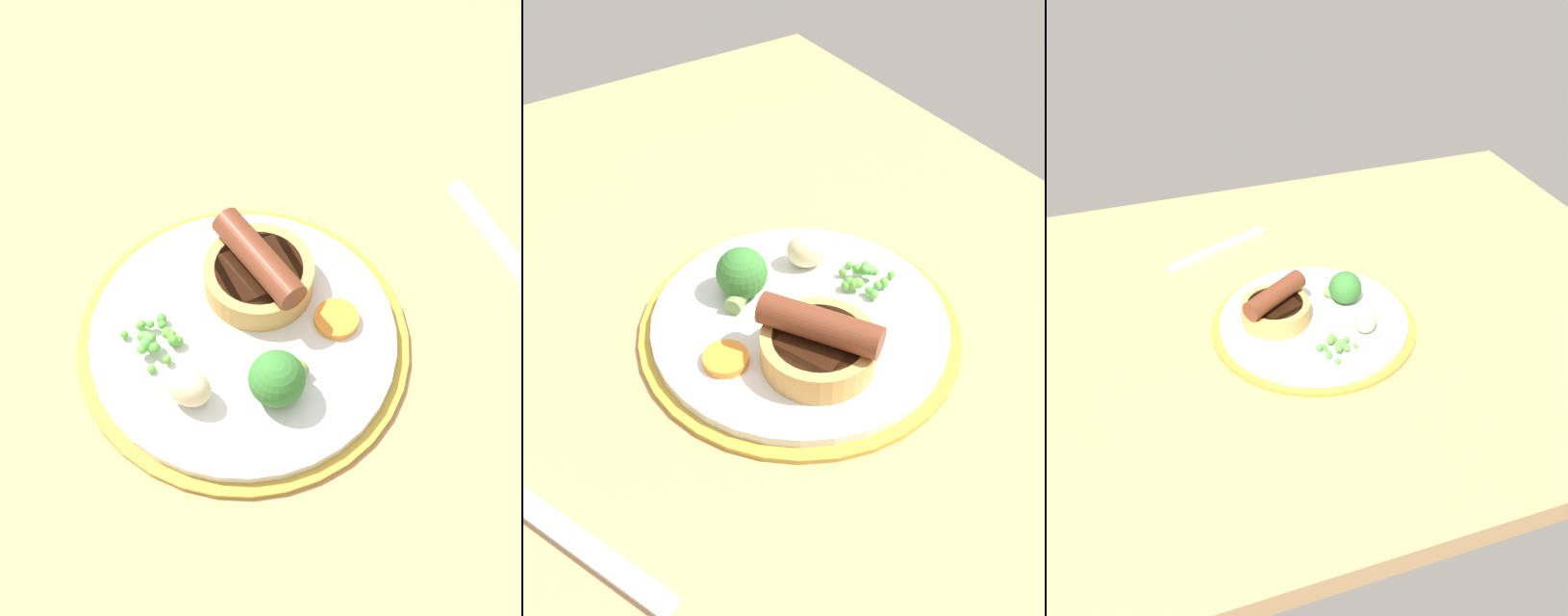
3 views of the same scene
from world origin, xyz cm
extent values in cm
cube|color=tan|center=(0.00, 0.00, 1.50)|extent=(110.00, 80.00, 3.00)
cylinder|color=#B79333|center=(1.00, -3.95, 3.25)|extent=(27.71, 27.71, 0.50)
cylinder|color=silver|center=(1.00, -3.95, 3.70)|extent=(25.50, 25.50, 1.40)
cylinder|color=tan|center=(-3.90, -2.41, 5.77)|extent=(9.31, 9.31, 2.74)
cylinder|color=#33190C|center=(-3.90, -2.41, 6.99)|extent=(7.45, 7.45, 0.30)
cylinder|color=brown|center=(-3.90, -2.41, 8.46)|extent=(9.70, 7.52, 2.63)
sphere|color=#59B23A|center=(0.69, -13.72, 4.90)|extent=(0.72, 0.72, 0.72)
sphere|color=#51A847|center=(1.74, -11.42, 5.74)|extent=(0.86, 0.86, 0.86)
sphere|color=#67B53C|center=(1.50, -11.81, 5.66)|extent=(0.79, 0.79, 0.79)
sphere|color=#50B84B|center=(2.07, -11.85, 5.65)|extent=(0.97, 0.97, 0.97)
sphere|color=#5EB63D|center=(1.85, -11.38, 5.66)|extent=(0.78, 0.78, 0.78)
sphere|color=#54B34E|center=(-0.44, -12.40, 5.01)|extent=(0.79, 0.79, 0.79)
sphere|color=#5EA23D|center=(1.37, -12.18, 5.57)|extent=(0.90, 0.90, 0.90)
sphere|color=#61A83D|center=(1.20, -9.85, 5.28)|extent=(0.97, 0.97, 0.97)
sphere|color=#53A339|center=(1.62, -9.28, 5.05)|extent=(0.88, 0.88, 0.88)
sphere|color=#5FB848|center=(2.47, -12.19, 5.42)|extent=(0.90, 0.90, 0.90)
sphere|color=#54B53E|center=(1.50, -11.78, 5.71)|extent=(0.88, 0.88, 0.88)
sphere|color=#51A83E|center=(-0.25, -10.59, 5.04)|extent=(0.74, 0.74, 0.74)
sphere|color=#5EAC3E|center=(0.24, -12.29, 5.24)|extent=(0.80, 0.80, 0.80)
sphere|color=#5CA249|center=(1.74, -11.48, 5.80)|extent=(0.96, 0.96, 0.96)
sphere|color=#5FB73F|center=(1.00, -10.17, 5.36)|extent=(0.96, 0.96, 0.96)
sphere|color=#58A637|center=(3.32, -10.19, 4.99)|extent=(0.74, 0.74, 0.74)
sphere|color=#54A93B|center=(2.45, -11.16, 5.53)|extent=(0.97, 0.97, 0.97)
sphere|color=#57B940|center=(0.09, -11.55, 5.22)|extent=(0.71, 0.71, 0.71)
sphere|color=#53A937|center=(1.63, -9.67, 5.24)|extent=(0.98, 0.98, 0.98)
sphere|color=#4FA83F|center=(-0.63, -10.65, 5.00)|extent=(0.89, 0.89, 0.89)
sphere|color=#5BAD42|center=(3.99, -11.48, 4.77)|extent=(0.74, 0.74, 0.74)
sphere|color=#387A33|center=(6.46, -1.50, 6.68)|extent=(4.57, 4.57, 4.57)
cylinder|color=#7A9E56|center=(5.03, 0.30, 5.20)|extent=(2.40, 2.44, 1.60)
ellipsoid|color=beige|center=(6.54, -8.46, 6.10)|extent=(4.27, 4.66, 3.40)
cylinder|color=orange|center=(0.23, 3.88, 4.76)|extent=(5.05, 5.05, 0.73)
cube|color=silver|center=(-6.75, 19.83, 3.30)|extent=(17.15, 8.64, 0.60)
camera|label=1|loc=(45.19, -4.73, 76.97)|focal=60.00mm
camera|label=2|loc=(-33.48, 20.14, 45.34)|focal=40.00mm
camera|label=3|loc=(-23.88, -73.36, 60.37)|focal=40.00mm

